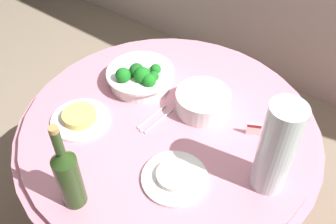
{
  "coord_description": "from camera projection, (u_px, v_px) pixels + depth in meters",
  "views": [
    {
      "loc": [
        0.59,
        -0.78,
        1.77
      ],
      "look_at": [
        0.0,
        0.0,
        0.79
      ],
      "focal_mm": 40.11,
      "sensor_mm": 36.0,
      "label": 1
    }
  ],
  "objects": [
    {
      "name": "wine_bottle",
      "position": [
        68.0,
        176.0,
        1.09
      ],
      "size": [
        0.07,
        0.07,
        0.34
      ],
      "color": "#253E18",
      "rests_on": "buffet_table"
    },
    {
      "name": "food_plate_rice",
      "position": [
        175.0,
        177.0,
        1.23
      ],
      "size": [
        0.22,
        0.22,
        0.03
      ],
      "color": "white",
      "rests_on": "buffet_table"
    },
    {
      "name": "plate_stack",
      "position": [
        203.0,
        102.0,
        1.44
      ],
      "size": [
        0.21,
        0.21,
        0.08
      ],
      "color": "white",
      "rests_on": "buffet_table"
    },
    {
      "name": "serving_tongs",
      "position": [
        154.0,
        120.0,
        1.42
      ],
      "size": [
        0.05,
        0.17,
        0.01
      ],
      "color": "silver",
      "rests_on": "buffet_table"
    },
    {
      "name": "label_placard_front",
      "position": [
        254.0,
        129.0,
        1.35
      ],
      "size": [
        0.05,
        0.03,
        0.05
      ],
      "color": "white",
      "rests_on": "buffet_table"
    },
    {
      "name": "broccoli_bowl",
      "position": [
        141.0,
        77.0,
        1.54
      ],
      "size": [
        0.28,
        0.28,
        0.12
      ],
      "color": "white",
      "rests_on": "buffet_table"
    },
    {
      "name": "decorative_fruit_vase",
      "position": [
        275.0,
        152.0,
        1.12
      ],
      "size": [
        0.11,
        0.11,
        0.34
      ],
      "color": "silver",
      "rests_on": "buffet_table"
    },
    {
      "name": "food_plate_noodles",
      "position": [
        80.0,
        118.0,
        1.41
      ],
      "size": [
        0.22,
        0.22,
        0.04
      ],
      "color": "white",
      "rests_on": "buffet_table"
    },
    {
      "name": "ground_plane",
      "position": [
        168.0,
        219.0,
        1.94
      ],
      "size": [
        6.0,
        6.0,
        0.0
      ],
      "primitive_type": "plane",
      "color": "gray"
    },
    {
      "name": "buffet_table",
      "position": [
        168.0,
        177.0,
        1.68
      ],
      "size": [
        1.16,
        1.16,
        0.74
      ],
      "color": "maroon",
      "rests_on": "ground_plane"
    }
  ]
}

